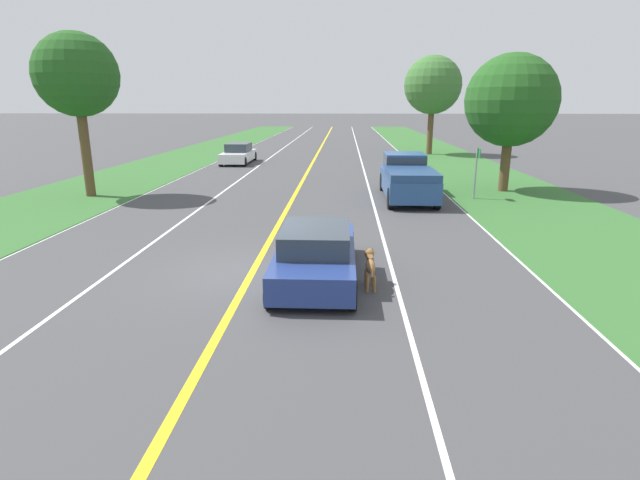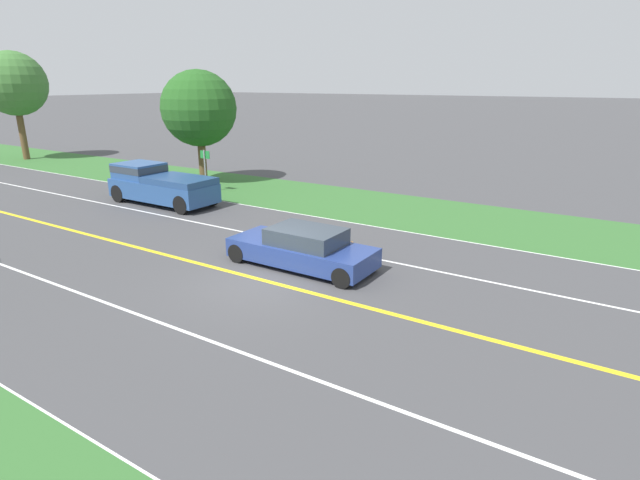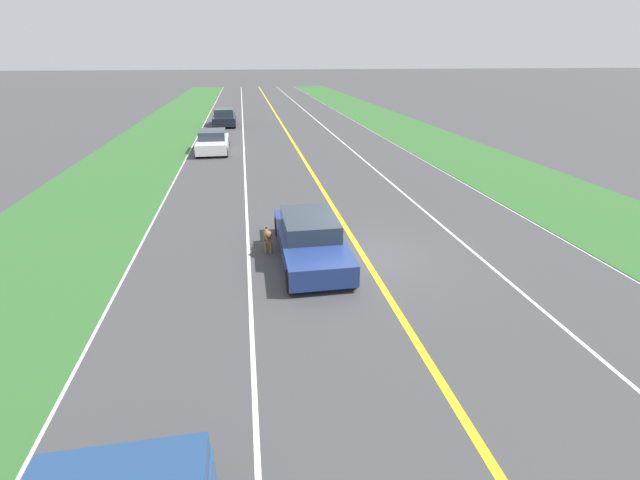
{
  "view_description": "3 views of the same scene",
  "coord_description": "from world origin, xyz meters",
  "px_view_note": "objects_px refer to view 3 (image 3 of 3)",
  "views": [
    {
      "loc": [
        2.26,
        -11.74,
        4.07
      ],
      "look_at": [
        1.72,
        -0.56,
        1.0
      ],
      "focal_mm": 28.0,
      "sensor_mm": 36.0,
      "label": 1
    },
    {
      "loc": [
        -10.68,
        -8.82,
        5.65
      ],
      "look_at": [
        2.05,
        -0.7,
        0.83
      ],
      "focal_mm": 28.0,
      "sensor_mm": 36.0,
      "label": 2
    },
    {
      "loc": [
        3.35,
        11.45,
        5.68
      ],
      "look_at": [
        1.41,
        0.22,
        0.77
      ],
      "focal_mm": 24.0,
      "sensor_mm": 36.0,
      "label": 3
    }
  ],
  "objects_px": {
    "car_trailing_near": "(213,142)",
    "car_trailing_mid": "(224,118)",
    "ego_car": "(310,239)",
    "dog": "(267,236)"
  },
  "relations": [
    {
      "from": "dog",
      "to": "car_trailing_mid",
      "type": "relative_size",
      "value": 0.26
    },
    {
      "from": "dog",
      "to": "car_trailing_mid",
      "type": "height_order",
      "value": "car_trailing_mid"
    },
    {
      "from": "ego_car",
      "to": "car_trailing_near",
      "type": "height_order",
      "value": "car_trailing_near"
    },
    {
      "from": "ego_car",
      "to": "dog",
      "type": "distance_m",
      "value": 1.41
    },
    {
      "from": "ego_car",
      "to": "dog",
      "type": "xyz_separation_m",
      "value": [
        1.26,
        -0.62,
        -0.07
      ]
    },
    {
      "from": "dog",
      "to": "car_trailing_near",
      "type": "relative_size",
      "value": 0.27
    },
    {
      "from": "ego_car",
      "to": "dog",
      "type": "height_order",
      "value": "ego_car"
    },
    {
      "from": "car_trailing_near",
      "to": "car_trailing_mid",
      "type": "relative_size",
      "value": 0.98
    },
    {
      "from": "dog",
      "to": "car_trailing_near",
      "type": "xyz_separation_m",
      "value": [
        2.56,
        -16.11,
        0.08
      ]
    },
    {
      "from": "ego_car",
      "to": "car_trailing_mid",
      "type": "bearing_deg",
      "value": -83.01
    }
  ]
}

